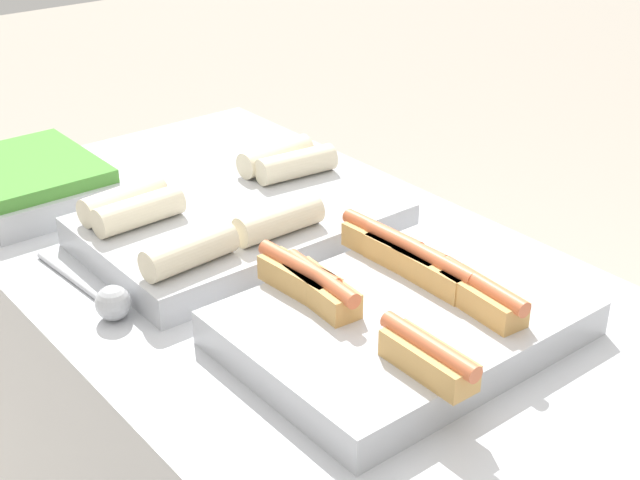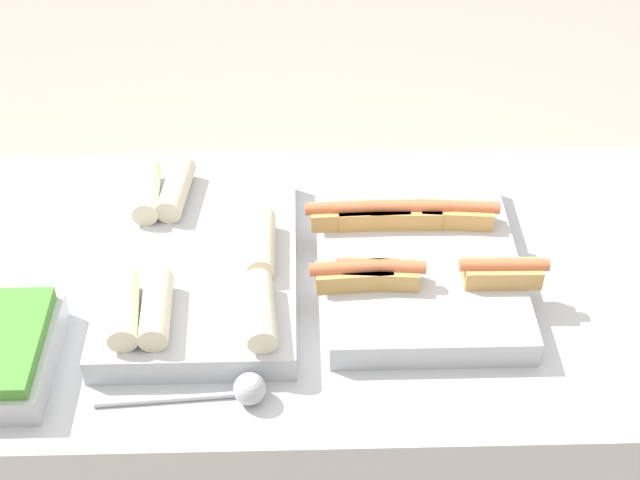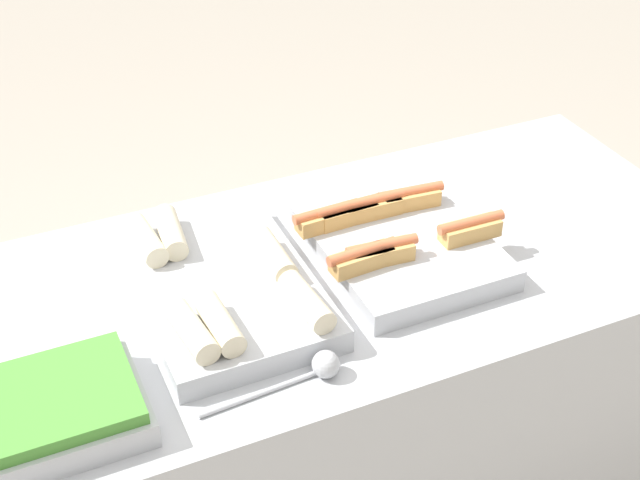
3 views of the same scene
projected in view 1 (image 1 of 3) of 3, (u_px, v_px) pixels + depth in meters
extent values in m
cube|color=#B7BABF|center=(402.00, 323.00, 1.20)|extent=(0.33, 0.45, 0.05)
cube|color=tan|center=(482.00, 299.00, 1.17)|extent=(0.13, 0.05, 0.04)
cylinder|color=#D66B42|center=(484.00, 286.00, 1.16)|extent=(0.15, 0.03, 0.02)
cube|color=tan|center=(428.00, 360.00, 1.05)|extent=(0.13, 0.05, 0.04)
cylinder|color=#D66B42|center=(429.00, 346.00, 1.04)|extent=(0.15, 0.02, 0.02)
cube|color=tan|center=(433.00, 272.00, 1.24)|extent=(0.13, 0.05, 0.04)
cylinder|color=#D66B42|center=(434.00, 259.00, 1.23)|extent=(0.15, 0.03, 0.02)
cube|color=tan|center=(298.00, 278.00, 1.22)|extent=(0.13, 0.05, 0.04)
cylinder|color=#D66B42|center=(298.00, 265.00, 1.21)|extent=(0.15, 0.03, 0.02)
cube|color=tan|center=(405.00, 256.00, 1.28)|extent=(0.13, 0.05, 0.04)
cylinder|color=#D66B42|center=(406.00, 244.00, 1.27)|extent=(0.15, 0.03, 0.02)
cube|color=tan|center=(382.00, 244.00, 1.31)|extent=(0.13, 0.05, 0.04)
cylinder|color=#D66B42|center=(382.00, 232.00, 1.30)|extent=(0.15, 0.03, 0.02)
cube|color=tan|center=(321.00, 291.00, 1.19)|extent=(0.13, 0.05, 0.04)
cylinder|color=#D66B42|center=(321.00, 278.00, 1.18)|extent=(0.15, 0.03, 0.02)
cube|color=#B7BABF|center=(241.00, 225.00, 1.46)|extent=(0.33, 0.49, 0.05)
cylinder|color=beige|center=(276.00, 156.00, 1.60)|extent=(0.06, 0.15, 0.05)
cylinder|color=beige|center=(296.00, 164.00, 1.57)|extent=(0.06, 0.15, 0.05)
cylinder|color=beige|center=(190.00, 251.00, 1.28)|extent=(0.06, 0.15, 0.05)
cylinder|color=beige|center=(139.00, 211.00, 1.40)|extent=(0.05, 0.15, 0.05)
cylinder|color=beige|center=(123.00, 201.00, 1.43)|extent=(0.06, 0.15, 0.05)
cylinder|color=beige|center=(281.00, 219.00, 1.37)|extent=(0.05, 0.15, 0.05)
cube|color=#B7BABF|center=(32.00, 187.00, 1.60)|extent=(0.29, 0.23, 0.05)
cube|color=#4C9338|center=(29.00, 168.00, 1.58)|extent=(0.27, 0.22, 0.02)
cylinder|color=#B2B5BA|center=(78.00, 282.00, 1.34)|extent=(0.24, 0.03, 0.01)
sphere|color=#B2B5BA|center=(113.00, 303.00, 1.24)|extent=(0.05, 0.05, 0.05)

